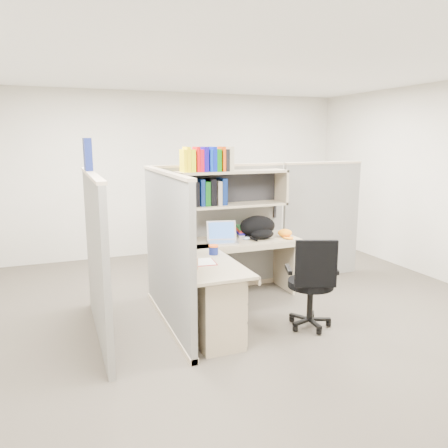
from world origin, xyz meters
name	(u,v)px	position (x,y,z in m)	size (l,w,h in m)	color
ground	(247,313)	(0.00, 0.00, 0.00)	(6.00, 6.00, 0.00)	#353129
room_shell	(248,170)	(0.00, 0.00, 1.62)	(6.00, 6.00, 6.00)	beige
cubicle	(203,230)	(-0.37, 0.45, 0.91)	(3.79, 1.84, 1.95)	slate
desk	(222,289)	(-0.41, -0.29, 0.44)	(1.74, 1.75, 0.73)	gray
laptop	(223,232)	(-0.12, 0.46, 0.86)	(0.35, 0.35, 0.25)	silver
backpack	(260,227)	(0.40, 0.53, 0.87)	(0.46, 0.36, 0.27)	black
orange_cap	(285,233)	(0.73, 0.47, 0.78)	(0.18, 0.21, 0.10)	orange
snack_canister	(214,250)	(-0.40, -0.01, 0.78)	(0.10, 0.10, 0.10)	navy
tissue_box	(190,260)	(-0.79, -0.43, 0.82)	(0.11, 0.11, 0.18)	tan
mouse	(246,238)	(0.21, 0.49, 0.75)	(0.10, 0.06, 0.04)	#7E97B3
paper_cup	(223,234)	(-0.02, 0.69, 0.79)	(0.08, 0.08, 0.11)	silver
book_stack	(244,231)	(0.28, 0.73, 0.79)	(0.19, 0.25, 0.12)	gray
loose_paper	(204,262)	(-0.58, -0.24, 0.73)	(0.19, 0.26, 0.00)	silver
task_chair	(311,297)	(0.44, -0.61, 0.35)	(0.57, 0.53, 0.99)	black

